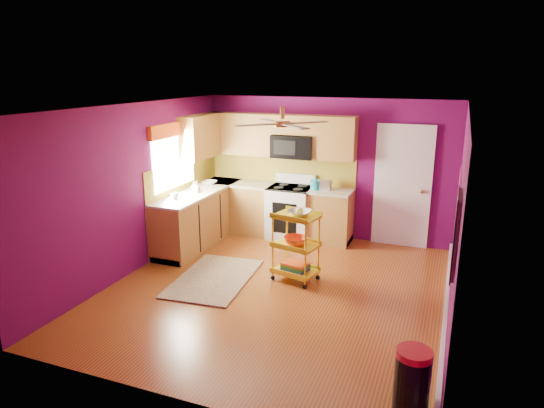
% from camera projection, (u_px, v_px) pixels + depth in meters
% --- Properties ---
extents(ground, '(5.00, 5.00, 0.00)m').
position_uv_depth(ground, '(276.00, 290.00, 6.74)').
color(ground, '#6B3110').
rests_on(ground, ground).
extents(room_envelope, '(4.54, 5.04, 2.52)m').
position_uv_depth(room_envelope, '(279.00, 175.00, 6.29)').
color(room_envelope, '#5D0A4B').
rests_on(room_envelope, ground).
extents(lower_cabinets, '(2.81, 2.31, 0.94)m').
position_uv_depth(lower_cabinets, '(242.00, 215.00, 8.73)').
color(lower_cabinets, olive).
rests_on(lower_cabinets, ground).
extents(electric_range, '(0.76, 0.66, 1.13)m').
position_uv_depth(electric_range, '(290.00, 212.00, 8.75)').
color(electric_range, white).
rests_on(electric_range, ground).
extents(upper_cabinetry, '(2.80, 2.30, 1.26)m').
position_uv_depth(upper_cabinetry, '(255.00, 137.00, 8.64)').
color(upper_cabinetry, olive).
rests_on(upper_cabinetry, ground).
extents(left_window, '(0.08, 1.35, 1.08)m').
position_uv_depth(left_window, '(174.00, 146.00, 7.99)').
color(left_window, white).
rests_on(left_window, ground).
extents(panel_door, '(0.95, 0.11, 2.15)m').
position_uv_depth(panel_door, '(402.00, 188.00, 8.21)').
color(panel_door, white).
rests_on(panel_door, ground).
extents(right_wall_art, '(0.04, 2.74, 1.04)m').
position_uv_depth(right_wall_art, '(457.00, 214.00, 5.27)').
color(right_wall_art, black).
rests_on(right_wall_art, ground).
extents(ceiling_fan, '(1.01, 1.01, 0.26)m').
position_uv_depth(ceiling_fan, '(282.00, 123.00, 6.31)').
color(ceiling_fan, '#BF8C3F').
rests_on(ceiling_fan, ground).
extents(shag_rug, '(1.14, 1.72, 0.02)m').
position_uv_depth(shag_rug, '(214.00, 278.00, 7.09)').
color(shag_rug, '#321D10').
rests_on(shag_rug, ground).
extents(rolling_cart, '(0.69, 0.57, 1.10)m').
position_uv_depth(rolling_cart, '(296.00, 243.00, 6.92)').
color(rolling_cart, yellow).
rests_on(rolling_cart, ground).
extents(trash_can, '(0.40, 0.40, 0.61)m').
position_uv_depth(trash_can, '(412.00, 381.00, 4.27)').
color(trash_can, black).
rests_on(trash_can, ground).
extents(teal_kettle, '(0.18, 0.18, 0.21)m').
position_uv_depth(teal_kettle, '(315.00, 185.00, 8.43)').
color(teal_kettle, teal).
rests_on(teal_kettle, lower_cabinets).
extents(toaster, '(0.22, 0.15, 0.18)m').
position_uv_depth(toaster, '(325.00, 185.00, 8.40)').
color(toaster, beige).
rests_on(toaster, lower_cabinets).
extents(soap_bottle_a, '(0.09, 0.09, 0.19)m').
position_uv_depth(soap_bottle_a, '(197.00, 187.00, 8.22)').
color(soap_bottle_a, '#EA3F72').
rests_on(soap_bottle_a, lower_cabinets).
extents(soap_bottle_b, '(0.13, 0.13, 0.17)m').
position_uv_depth(soap_bottle_b, '(194.00, 186.00, 8.32)').
color(soap_bottle_b, white).
rests_on(soap_bottle_b, lower_cabinets).
extents(counter_dish, '(0.26, 0.26, 0.06)m').
position_uv_depth(counter_dish, '(210.00, 183.00, 8.84)').
color(counter_dish, white).
rests_on(counter_dish, lower_cabinets).
extents(counter_cup, '(0.13, 0.13, 0.10)m').
position_uv_depth(counter_cup, '(174.00, 196.00, 7.82)').
color(counter_cup, white).
rests_on(counter_cup, lower_cabinets).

